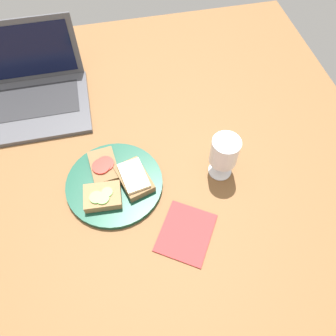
{
  "coord_description": "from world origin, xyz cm",
  "views": [
    {
      "loc": [
        -1.48,
        -48.88,
        79.84
      ],
      "look_at": [
        8.11,
        -4.15,
        8.0
      ],
      "focal_mm": 35.0,
      "sensor_mm": 36.0,
      "label": 1
    }
  ],
  "objects_px": {
    "sandwich_with_cheese": "(134,178)",
    "napkin": "(186,233)",
    "sandwich_with_cucumber": "(103,196)",
    "laptop": "(30,91)",
    "wine_glass": "(224,153)",
    "sandwich_with_tomato": "(104,166)",
    "plate": "(115,184)"
  },
  "relations": [
    {
      "from": "plate",
      "to": "sandwich_with_cheese",
      "type": "relative_size",
      "value": 2.05
    },
    {
      "from": "laptop",
      "to": "wine_glass",
      "type": "bearing_deg",
      "value": -37.42
    },
    {
      "from": "sandwich_with_cheese",
      "to": "napkin",
      "type": "height_order",
      "value": "sandwich_with_cheese"
    },
    {
      "from": "sandwich_with_cheese",
      "to": "laptop",
      "type": "xyz_separation_m",
      "value": [
        -0.27,
        0.37,
        0.01
      ]
    },
    {
      "from": "sandwich_with_cheese",
      "to": "sandwich_with_cucumber",
      "type": "relative_size",
      "value": 1.29
    },
    {
      "from": "sandwich_with_cheese",
      "to": "sandwich_with_tomato",
      "type": "height_order",
      "value": "sandwich_with_cheese"
    },
    {
      "from": "wine_glass",
      "to": "laptop",
      "type": "relative_size",
      "value": 0.39
    },
    {
      "from": "sandwich_with_tomato",
      "to": "napkin",
      "type": "distance_m",
      "value": 0.28
    },
    {
      "from": "plate",
      "to": "sandwich_with_tomato",
      "type": "relative_size",
      "value": 2.27
    },
    {
      "from": "sandwich_with_cheese",
      "to": "sandwich_with_cucumber",
      "type": "bearing_deg",
      "value": -157.31
    },
    {
      "from": "sandwich_with_tomato",
      "to": "napkin",
      "type": "bearing_deg",
      "value": -51.7
    },
    {
      "from": "sandwich_with_cheese",
      "to": "napkin",
      "type": "xyz_separation_m",
      "value": [
        0.1,
        -0.17,
        -0.03
      ]
    },
    {
      "from": "sandwich_with_cucumber",
      "to": "laptop",
      "type": "height_order",
      "value": "laptop"
    },
    {
      "from": "sandwich_with_tomato",
      "to": "sandwich_with_cucumber",
      "type": "relative_size",
      "value": 1.16
    },
    {
      "from": "wine_glass",
      "to": "napkin",
      "type": "relative_size",
      "value": 0.93
    },
    {
      "from": "plate",
      "to": "wine_glass",
      "type": "distance_m",
      "value": 0.3
    },
    {
      "from": "napkin",
      "to": "wine_glass",
      "type": "bearing_deg",
      "value": 49.23
    },
    {
      "from": "sandwich_with_cheese",
      "to": "wine_glass",
      "type": "bearing_deg",
      "value": -2.31
    },
    {
      "from": "plate",
      "to": "napkin",
      "type": "height_order",
      "value": "plate"
    },
    {
      "from": "sandwich_with_cucumber",
      "to": "laptop",
      "type": "distance_m",
      "value": 0.45
    },
    {
      "from": "wine_glass",
      "to": "sandwich_with_tomato",
      "type": "bearing_deg",
      "value": 167.98
    },
    {
      "from": "sandwich_with_tomato",
      "to": "wine_glass",
      "type": "xyz_separation_m",
      "value": [
        0.31,
        -0.07,
        0.06
      ]
    },
    {
      "from": "plate",
      "to": "napkin",
      "type": "bearing_deg",
      "value": -48.18
    },
    {
      "from": "sandwich_with_cheese",
      "to": "sandwich_with_cucumber",
      "type": "distance_m",
      "value": 0.09
    },
    {
      "from": "sandwich_with_tomato",
      "to": "napkin",
      "type": "height_order",
      "value": "sandwich_with_tomato"
    },
    {
      "from": "sandwich_with_tomato",
      "to": "wine_glass",
      "type": "height_order",
      "value": "wine_glass"
    },
    {
      "from": "laptop",
      "to": "napkin",
      "type": "bearing_deg",
      "value": -55.8
    },
    {
      "from": "plate",
      "to": "sandwich_with_cucumber",
      "type": "xyz_separation_m",
      "value": [
        -0.03,
        -0.04,
        0.02
      ]
    },
    {
      "from": "wine_glass",
      "to": "laptop",
      "type": "bearing_deg",
      "value": 142.58
    },
    {
      "from": "sandwich_with_cucumber",
      "to": "laptop",
      "type": "xyz_separation_m",
      "value": [
        -0.18,
        0.41,
        0.01
      ]
    },
    {
      "from": "napkin",
      "to": "sandwich_with_cucumber",
      "type": "bearing_deg",
      "value": 145.45
    },
    {
      "from": "sandwich_with_cucumber",
      "to": "napkin",
      "type": "distance_m",
      "value": 0.23
    }
  ]
}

